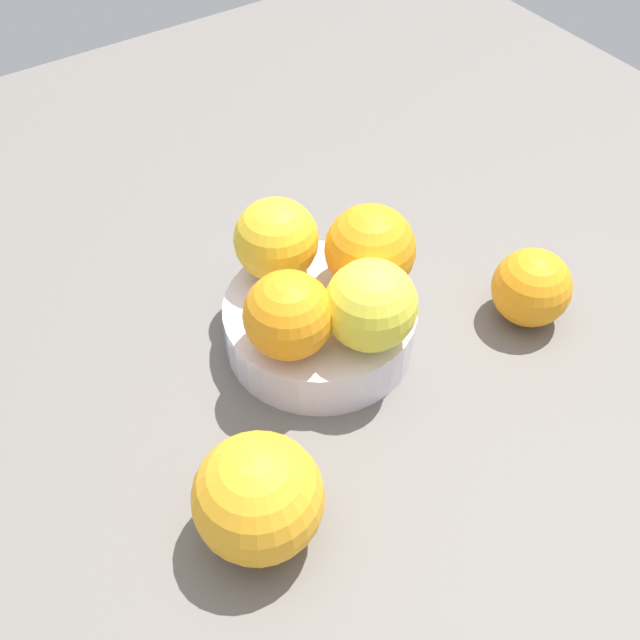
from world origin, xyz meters
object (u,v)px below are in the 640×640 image
object	(u,v)px
orange_in_bowl_1	(369,248)
orange_in_bowl_3	(276,240)
orange_loose_0	(532,288)
orange_in_bowl_0	(288,315)
orange_loose_1	(258,498)
fruit_bowl	(320,324)
orange_in_bowl_2	(371,305)

from	to	relation	value
orange_in_bowl_1	orange_in_bowl_3	world-z (taller)	orange_in_bowl_1
orange_in_bowl_1	orange_loose_0	distance (cm)	14.01
orange_in_bowl_0	orange_in_bowl_3	size ratio (longest dim) A/B	0.98
orange_loose_1	orange_in_bowl_0	bearing A→B (deg)	-130.91
fruit_bowl	orange_loose_0	world-z (taller)	orange_loose_0
orange_in_bowl_3	orange_in_bowl_1	bearing A→B (deg)	136.67
orange_in_bowl_2	orange_in_bowl_3	xyz separation A→B (cm)	(1.86, -9.84, -0.08)
fruit_bowl	orange_loose_0	size ratio (longest dim) A/B	2.35
orange_in_bowl_1	orange_loose_0	xyz separation A→B (cm)	(-11.18, 7.22, -4.39)
fruit_bowl	orange_loose_0	xyz separation A→B (cm)	(-15.76, 7.06, 1.28)
orange_loose_0	orange_loose_1	world-z (taller)	orange_loose_1
orange_in_bowl_2	fruit_bowl	bearing A→B (deg)	-75.90
fruit_bowl	orange_in_bowl_0	size ratio (longest dim) A/B	2.32
orange_in_bowl_3	orange_loose_0	world-z (taller)	orange_in_bowl_3
orange_in_bowl_3	orange_in_bowl_2	bearing A→B (deg)	100.68
orange_in_bowl_0	orange_in_bowl_3	bearing A→B (deg)	-115.43
orange_in_bowl_3	orange_loose_1	size ratio (longest dim) A/B	0.79
fruit_bowl	orange_loose_1	bearing A→B (deg)	43.47
orange_in_bowl_3	orange_loose_1	xyz separation A→B (cm)	(11.86, 16.99, -3.21)
orange_in_bowl_1	orange_in_bowl_2	size ratio (longest dim) A/B	1.03
orange_in_bowl_1	orange_in_bowl_3	xyz separation A→B (cm)	(5.25, -4.95, -0.19)
fruit_bowl	orange_in_bowl_0	distance (cm)	7.17
orange_in_bowl_1	orange_in_bowl_2	bearing A→B (deg)	55.24
fruit_bowl	orange_in_bowl_0	world-z (taller)	orange_in_bowl_0
orange_in_bowl_0	orange_loose_1	bearing A→B (deg)	49.09
orange_in_bowl_1	orange_loose_0	world-z (taller)	orange_in_bowl_1
orange_loose_0	orange_in_bowl_0	bearing A→B (deg)	-13.72
fruit_bowl	orange_loose_1	world-z (taller)	orange_loose_1
orange_in_bowl_0	orange_in_bowl_1	xyz separation A→B (cm)	(-8.73, -2.36, 0.25)
fruit_bowl	orange_in_bowl_0	bearing A→B (deg)	27.96
orange_loose_0	orange_loose_1	size ratio (longest dim) A/B	0.76
fruit_bowl	orange_in_bowl_1	world-z (taller)	orange_in_bowl_1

